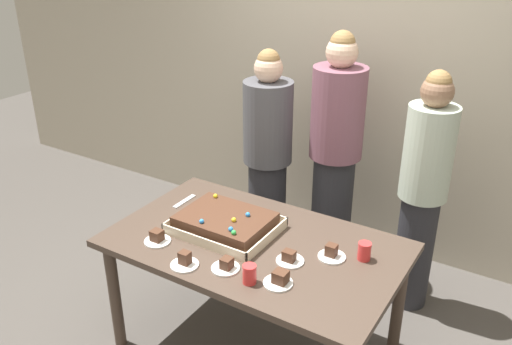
% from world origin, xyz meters
% --- Properties ---
extents(interior_back_panel, '(8.00, 0.12, 3.00)m').
position_xyz_m(interior_back_panel, '(0.00, 1.60, 1.50)').
color(interior_back_panel, '#B2A893').
rests_on(interior_back_panel, ground_plane).
extents(party_table, '(1.63, 0.98, 0.77)m').
position_xyz_m(party_table, '(0.00, 0.00, 0.68)').
color(party_table, '#47382D').
rests_on(party_table, ground_plane).
extents(sheet_cake, '(0.58, 0.45, 0.12)m').
position_xyz_m(sheet_cake, '(-0.21, 0.02, 0.82)').
color(sheet_cake, beige).
rests_on(sheet_cake, party_table).
extents(plated_slice_near_left, '(0.15, 0.15, 0.07)m').
position_xyz_m(plated_slice_near_left, '(0.26, -0.07, 0.80)').
color(plated_slice_near_left, white).
rests_on(plated_slice_near_left, party_table).
extents(plated_slice_near_right, '(0.15, 0.15, 0.07)m').
position_xyz_m(plated_slice_near_right, '(-0.47, -0.29, 0.80)').
color(plated_slice_near_right, white).
rests_on(plated_slice_near_right, party_table).
extents(plated_slice_far_left, '(0.15, 0.15, 0.07)m').
position_xyz_m(plated_slice_far_left, '(0.01, -0.30, 0.80)').
color(plated_slice_far_left, white).
rests_on(plated_slice_far_left, party_table).
extents(plated_slice_far_right, '(0.15, 0.15, 0.07)m').
position_xyz_m(plated_slice_far_right, '(0.31, -0.26, 0.80)').
color(plated_slice_far_right, white).
rests_on(plated_slice_far_right, party_table).
extents(plated_slice_center_front, '(0.15, 0.15, 0.08)m').
position_xyz_m(plated_slice_center_front, '(0.43, 0.09, 0.80)').
color(plated_slice_center_front, white).
rests_on(plated_slice_center_front, party_table).
extents(plated_slice_center_back, '(0.15, 0.15, 0.08)m').
position_xyz_m(plated_slice_center_back, '(-0.19, -0.39, 0.80)').
color(plated_slice_center_back, white).
rests_on(plated_slice_center_back, party_table).
extents(drink_cup_nearest, '(0.07, 0.07, 0.10)m').
position_xyz_m(drink_cup_nearest, '(0.58, 0.16, 0.82)').
color(drink_cup_nearest, red).
rests_on(drink_cup_nearest, party_table).
extents(drink_cup_middle, '(0.07, 0.07, 0.10)m').
position_xyz_m(drink_cup_middle, '(0.18, -0.33, 0.82)').
color(drink_cup_middle, red).
rests_on(drink_cup_middle, party_table).
extents(cake_server_utensil, '(0.03, 0.20, 0.01)m').
position_xyz_m(cake_server_utensil, '(-0.64, 0.17, 0.78)').
color(cake_server_utensil, silver).
rests_on(cake_server_utensil, party_table).
extents(person_serving_front, '(0.35, 0.35, 1.64)m').
position_xyz_m(person_serving_front, '(-0.46, 0.92, 0.84)').
color(person_serving_front, '#28282D').
rests_on(person_serving_front, ground_plane).
extents(person_green_shirt_behind, '(0.31, 0.31, 1.64)m').
position_xyz_m(person_green_shirt_behind, '(0.66, 0.96, 0.86)').
color(person_green_shirt_behind, '#28282D').
rests_on(person_green_shirt_behind, ground_plane).
extents(person_striped_tie_right, '(0.37, 0.37, 1.78)m').
position_xyz_m(person_striped_tie_right, '(0.00, 1.07, 0.92)').
color(person_striped_tie_right, '#28282D').
rests_on(person_striped_tie_right, ground_plane).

